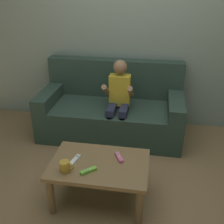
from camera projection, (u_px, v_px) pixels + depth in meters
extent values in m
plane|color=olive|center=(112.00, 203.00, 2.42)|extent=(8.94, 8.94, 0.00)
cube|color=gray|center=(134.00, 28.00, 3.31)|extent=(4.47, 0.05, 2.50)
cube|color=#2D4238|center=(111.00, 120.00, 3.41)|extent=(1.73, 0.80, 0.40)
cube|color=#2D4238|center=(115.00, 78.00, 3.50)|extent=(1.73, 0.16, 0.48)
cube|color=#2D4238|center=(50.00, 95.00, 3.40)|extent=(0.18, 0.80, 0.16)
cube|color=#2D4238|center=(176.00, 104.00, 3.17)|extent=(0.18, 0.80, 0.16)
cylinder|color=#282D47|center=(110.00, 134.00, 3.11)|extent=(0.08, 0.08, 0.40)
cylinder|color=#282D47|center=(122.00, 135.00, 3.09)|extent=(0.08, 0.08, 0.40)
cube|color=#282D47|center=(112.00, 109.00, 3.13)|extent=(0.09, 0.30, 0.09)
cube|color=#282D47|center=(124.00, 110.00, 3.11)|extent=(0.09, 0.30, 0.09)
cube|color=gold|center=(120.00, 90.00, 3.17)|extent=(0.24, 0.14, 0.37)
cylinder|color=#936B4C|center=(106.00, 90.00, 3.06)|extent=(0.06, 0.26, 0.21)
cylinder|color=#936B4C|center=(131.00, 92.00, 3.01)|extent=(0.06, 0.26, 0.21)
sphere|color=#936B4C|center=(120.00, 67.00, 3.05)|extent=(0.16, 0.16, 0.16)
cube|color=brown|center=(99.00, 165.00, 2.30)|extent=(0.83, 0.55, 0.04)
cylinder|color=brown|center=(51.00, 196.00, 2.25)|extent=(0.06, 0.06, 0.36)
cylinder|color=brown|center=(139.00, 207.00, 2.14)|extent=(0.06, 0.06, 0.36)
cylinder|color=brown|center=(68.00, 163.00, 2.65)|extent=(0.06, 0.06, 0.36)
cylinder|color=brown|center=(143.00, 171.00, 2.54)|extent=(0.06, 0.06, 0.36)
cube|color=#72C638|center=(88.00, 171.00, 2.18)|extent=(0.13, 0.12, 0.02)
cylinder|color=#99999E|center=(84.00, 171.00, 2.16)|extent=(0.02, 0.02, 0.00)
cylinder|color=silver|center=(88.00, 170.00, 2.18)|extent=(0.01, 0.01, 0.00)
cylinder|color=silver|center=(90.00, 169.00, 2.19)|extent=(0.01, 0.01, 0.00)
cube|color=white|center=(75.00, 160.00, 2.31)|extent=(0.07, 0.14, 0.02)
cylinder|color=#99999E|center=(77.00, 156.00, 2.34)|extent=(0.02, 0.02, 0.00)
cylinder|color=silver|center=(75.00, 158.00, 2.31)|extent=(0.01, 0.01, 0.00)
cylinder|color=silver|center=(74.00, 160.00, 2.29)|extent=(0.01, 0.01, 0.00)
cube|color=pink|center=(119.00, 157.00, 2.35)|extent=(0.09, 0.14, 0.02)
cylinder|color=#99999E|center=(118.00, 153.00, 2.37)|extent=(0.02, 0.02, 0.00)
cylinder|color=silver|center=(119.00, 156.00, 2.34)|extent=(0.01, 0.01, 0.00)
cylinder|color=silver|center=(120.00, 157.00, 2.33)|extent=(0.01, 0.01, 0.00)
cylinder|color=#B78C2D|center=(65.00, 167.00, 2.18)|extent=(0.08, 0.08, 0.09)
torus|color=#B78C2D|center=(71.00, 167.00, 2.17)|extent=(0.06, 0.01, 0.06)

